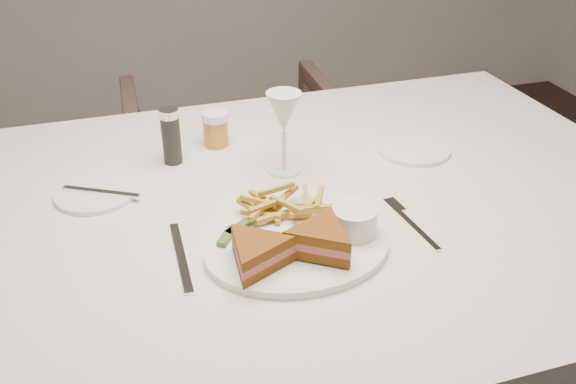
# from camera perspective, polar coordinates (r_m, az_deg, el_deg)

# --- Properties ---
(table) EXTENTS (1.62, 1.10, 0.75)m
(table) POSITION_cam_1_polar(r_m,az_deg,el_deg) (1.47, -0.55, -13.46)
(table) COLOR silver
(table) RESTS_ON ground
(chair_far) EXTENTS (0.71, 0.66, 0.71)m
(chair_far) POSITION_cam_1_polar(r_m,az_deg,el_deg) (2.15, -4.39, 1.37)
(chair_far) COLOR #4A342D
(chair_far) RESTS_ON ground
(table_setting) EXTENTS (0.85, 0.64, 0.18)m
(table_setting) POSITION_cam_1_polar(r_m,az_deg,el_deg) (1.17, -0.52, -0.91)
(table_setting) COLOR white
(table_setting) RESTS_ON table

